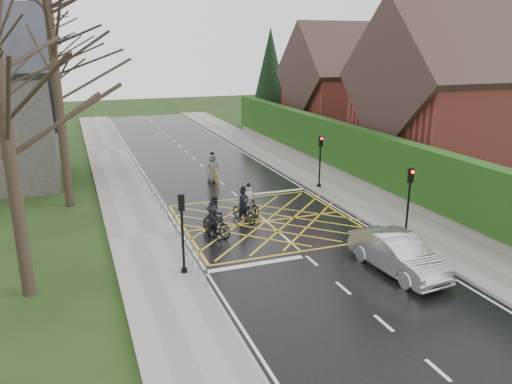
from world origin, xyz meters
TOP-DOWN VIEW (x-y plane):
  - ground at (0.00, 0.00)m, footprint 120.00×120.00m
  - road at (0.00, 0.00)m, footprint 9.00×80.00m
  - sidewalk_right at (6.00, 0.00)m, footprint 3.00×80.00m
  - sidewalk_left at (-6.00, 0.00)m, footprint 3.00×80.00m
  - stone_wall at (7.75, 6.00)m, footprint 0.50×38.00m
  - hedge at (7.75, 6.00)m, footprint 0.90×38.00m
  - house_near at (14.75, 4.00)m, footprint 11.80×9.80m
  - house_far at (14.75, 18.00)m, footprint 9.80×8.80m
  - conifer at (10.75, 26.00)m, footprint 4.60×4.60m
  - tree_front at (-10.50, -4.00)m, footprint 7.56×7.56m
  - tree_near at (-9.00, 6.00)m, footprint 9.24×9.24m
  - tree_mid at (-10.00, 14.00)m, footprint 10.08×10.08m
  - tree_far at (-9.30, 22.00)m, footprint 8.40×8.40m
  - railing_south at (-4.65, -3.50)m, footprint 0.05×5.04m
  - railing_north at (-4.65, 4.00)m, footprint 0.05×6.04m
  - traffic_light_ne at (5.10, 4.20)m, footprint 0.24×0.31m
  - traffic_light_se at (5.10, -4.20)m, footprint 0.24×0.31m
  - traffic_light_sw at (-5.10, -4.50)m, footprint 0.24×0.31m
  - cyclist_rear at (-1.00, 0.44)m, footprint 1.14×1.94m
  - cyclist_back at (-2.83, -0.96)m, footprint 1.27×1.98m
  - cyclist_mid at (-3.00, -1.03)m, footprint 1.07×1.78m
  - cyclist_front at (-0.40, 1.33)m, footprint 0.95×1.70m
  - cyclist_lead at (-0.40, 8.14)m, footprint 0.90×2.02m
  - car at (2.62, -7.00)m, footprint 1.89×4.54m

SIDE VIEW (x-z plane):
  - ground at x=0.00m, z-range 0.00..0.00m
  - road at x=0.00m, z-range 0.00..0.01m
  - sidewalk_right at x=6.00m, z-range 0.00..0.15m
  - sidewalk_left at x=-6.00m, z-range 0.00..0.15m
  - stone_wall at x=7.75m, z-range 0.00..0.70m
  - cyclist_rear at x=-1.00m, z-range -0.31..1.47m
  - cyclist_mid at x=-3.00m, z-range -0.22..1.43m
  - cyclist_front at x=-0.40m, z-range -0.22..1.43m
  - cyclist_lead at x=-0.40m, z-range -0.29..1.61m
  - cyclist_back at x=-2.83m, z-range -0.24..1.69m
  - car at x=2.62m, z-range 0.00..1.46m
  - railing_south at x=-4.65m, z-range 0.27..1.29m
  - railing_north at x=-4.65m, z-range 0.27..1.30m
  - traffic_light_ne at x=5.10m, z-range 0.06..3.27m
  - traffic_light_se at x=5.10m, z-range 0.06..3.27m
  - traffic_light_sw at x=-5.10m, z-range 0.06..3.27m
  - hedge at x=7.75m, z-range 0.70..3.50m
  - house_far at x=14.75m, z-range -0.79..9.51m
  - house_near at x=14.75m, z-range -0.92..10.38m
  - conifer at x=10.75m, z-range -0.01..9.99m
  - tree_front at x=-10.50m, z-range 1.79..11.15m
  - tree_far at x=-9.30m, z-range 1.99..12.39m
  - tree_near at x=-9.00m, z-range 2.19..13.63m
  - tree_mid at x=-10.00m, z-range 2.39..14.87m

